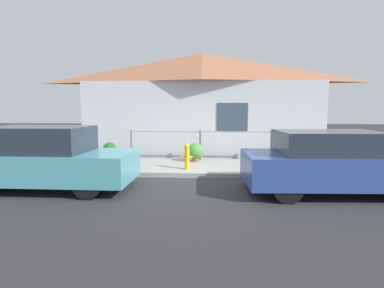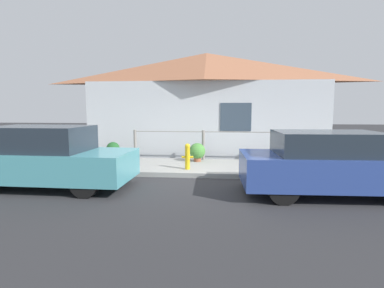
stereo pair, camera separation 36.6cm
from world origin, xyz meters
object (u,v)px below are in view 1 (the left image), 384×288
car_right (333,163)px  fire_hydrant (187,156)px  potted_plant_by_fence (110,150)px  potted_plant_near_hydrant (195,151)px  car_left (46,159)px

car_right → fire_hydrant: size_ratio=5.28×
potted_plant_by_fence → fire_hydrant: bearing=-26.1°
car_right → potted_plant_near_hydrant: car_right is taller
potted_plant_by_fence → car_right: bearing=-27.6°
car_left → potted_plant_near_hydrant: bearing=44.1°
car_right → car_left: bearing=177.8°
fire_hydrant → potted_plant_near_hydrant: fire_hydrant is taller
car_left → potted_plant_by_fence: bearing=82.7°
car_right → potted_plant_near_hydrant: bearing=133.0°
potted_plant_near_hydrant → potted_plant_by_fence: size_ratio=1.00×
car_right → potted_plant_near_hydrant: (-3.18, 3.16, -0.23)m
fire_hydrant → potted_plant_by_fence: (-2.72, 1.33, -0.04)m
car_right → fire_hydrant: 3.82m
car_left → car_right: 6.51m
car_right → potted_plant_by_fence: 6.85m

